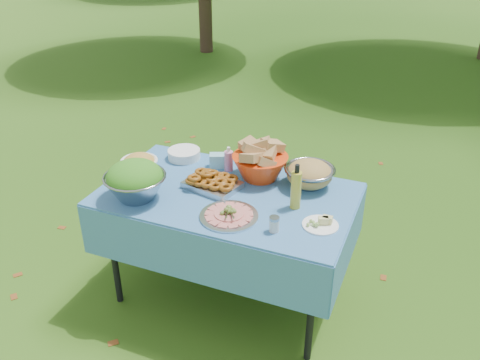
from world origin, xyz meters
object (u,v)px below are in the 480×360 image
bread_bowl (260,161)px  pasta_bowl_steel (310,174)px  salad_bowl (135,180)px  plate_stack (184,154)px  picnic_table (228,246)px  charcuterie_platter (229,211)px  oil_bottle (296,186)px

bread_bowl → pasta_bowl_steel: 0.31m
salad_bowl → plate_stack: salad_bowl is taller
bread_bowl → pasta_bowl_steel: size_ratio=1.15×
picnic_table → pasta_bowl_steel: (0.41, 0.27, 0.46)m
salad_bowl → pasta_bowl_steel: (0.87, 0.52, -0.04)m
plate_stack → pasta_bowl_steel: (0.86, -0.04, 0.05)m
pasta_bowl_steel → charcuterie_platter: bearing=-121.1°
salad_bowl → bread_bowl: (0.57, 0.50, -0.00)m
salad_bowl → pasta_bowl_steel: salad_bowl is taller
picnic_table → bread_bowl: bread_bowl is taller
pasta_bowl_steel → charcuterie_platter: 0.59m
salad_bowl → oil_bottle: bearing=15.9°
salad_bowl → charcuterie_platter: salad_bowl is taller
bread_bowl → oil_bottle: (0.30, -0.25, 0.02)m
picnic_table → charcuterie_platter: (0.11, -0.23, 0.42)m
salad_bowl → charcuterie_platter: bearing=1.7°
pasta_bowl_steel → oil_bottle: size_ratio=1.13×
salad_bowl → picnic_table: bearing=28.3°
picnic_table → charcuterie_platter: charcuterie_platter is taller
salad_bowl → bread_bowl: 0.75m
plate_stack → picnic_table: bearing=-35.1°
picnic_table → plate_stack: plate_stack is taller
bread_bowl → oil_bottle: oil_bottle is taller
bread_bowl → charcuterie_platter: bearing=-89.9°
pasta_bowl_steel → charcuterie_platter: (-0.30, -0.50, -0.04)m
charcuterie_platter → oil_bottle: bearing=37.6°
plate_stack → charcuterie_platter: charcuterie_platter is taller
pasta_bowl_steel → charcuterie_platter: pasta_bowl_steel is taller
charcuterie_platter → oil_bottle: size_ratio=1.21×
picnic_table → salad_bowl: (-0.46, -0.25, 0.49)m
charcuterie_platter → oil_bottle: 0.39m
plate_stack → pasta_bowl_steel: size_ratio=0.72×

